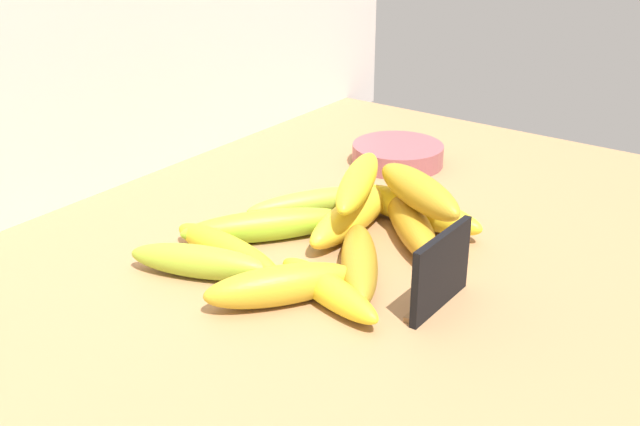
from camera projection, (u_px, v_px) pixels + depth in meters
counter_top at (349, 258)px, 94.76cm from camera, size 110.00×76.00×3.00cm
chalkboard_sign at (440, 273)px, 79.98cm from camera, size 11.00×1.80×8.40cm
fruit_bowl at (398, 154)px, 119.81cm from camera, size 14.00×14.00×3.17cm
banana_0 at (359, 262)px, 86.14cm from camera, size 17.10×13.70×4.06cm
banana_1 at (328, 289)px, 81.29cm from camera, size 7.83×16.16×3.42cm
banana_2 at (352, 216)px, 97.22cm from camera, size 19.44×6.05×4.36cm
banana_3 at (281, 285)px, 81.17cm from camera, size 15.86×13.09×4.30cm
banana_4 at (199, 262)px, 86.59cm from camera, size 9.56×16.81×3.78cm
banana_5 at (316, 202)px, 102.67cm from camera, size 17.97×13.05×3.32cm
banana_6 at (266, 226)px, 95.14cm from camera, size 18.76×16.22×3.92cm
banana_7 at (226, 250)px, 89.53cm from camera, size 5.95×17.88×3.58cm
banana_8 at (411, 224)px, 95.30cm from camera, size 17.04×16.78×4.16cm
banana_9 at (414, 209)px, 99.42cm from camera, size 5.66×20.19×4.20cm
banana_10 at (419, 191)px, 93.83cm from camera, size 11.97×16.73×4.38cm
banana_11 at (358, 182)px, 96.66cm from camera, size 19.15×10.98×3.87cm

